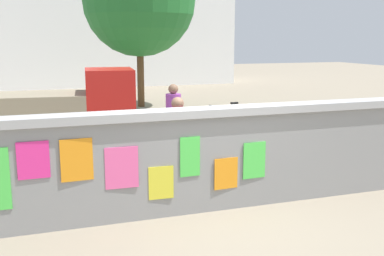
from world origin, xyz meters
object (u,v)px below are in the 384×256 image
person_walking (173,112)px  auto_rickshaw_truck (71,107)px  bicycle_near (103,154)px  person_bystander (178,133)px  bicycle_far (229,125)px  motorcycle (248,139)px  tree_roadside (139,0)px

person_walking → auto_rickshaw_truck: bearing=132.8°
bicycle_near → person_bystander: bearing=-51.6°
auto_rickshaw_truck → bicycle_far: 4.14m
motorcycle → person_bystander: size_ratio=1.15×
auto_rickshaw_truck → person_bystander: (1.48, -4.47, 0.09)m
auto_rickshaw_truck → person_bystander: 4.71m
auto_rickshaw_truck → bicycle_far: size_ratio=2.20×
motorcycle → tree_roadside: 9.43m
bicycle_far → person_walking: size_ratio=1.05×
person_walking → tree_roadside: tree_roadside is taller
motorcycle → person_bystander: bearing=-146.9°
bicycle_far → person_walking: bearing=-146.2°
motorcycle → tree_roadside: (-0.39, 8.72, 3.57)m
person_bystander → tree_roadside: size_ratio=0.26×
auto_rickshaw_truck → tree_roadside: 7.07m
auto_rickshaw_truck → person_bystander: size_ratio=2.31×
auto_rickshaw_truck → person_bystander: auto_rickshaw_truck is taller
auto_rickshaw_truck → person_walking: (2.07, -2.23, 0.09)m
bicycle_far → person_walking: (-1.92, -1.29, 0.62)m
person_bystander → tree_roadside: 10.59m
person_walking → motorcycle: bearing=-34.2°
bicycle_near → motorcycle: bearing=-2.3°
motorcycle → bicycle_near: bicycle_near is taller
bicycle_near → tree_roadside: bearing=72.5°
motorcycle → person_bystander: 2.42m
bicycle_far → person_walking: 2.40m
person_bystander → auto_rickshaw_truck: bearing=108.3°
auto_rickshaw_truck → motorcycle: (3.46, -3.18, -0.44)m
bicycle_near → tree_roadside: tree_roadside is taller
auto_rickshaw_truck → person_walking: 3.05m
person_walking → tree_roadside: (1.01, 7.78, 3.04)m
motorcycle → person_walking: size_ratio=1.15×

